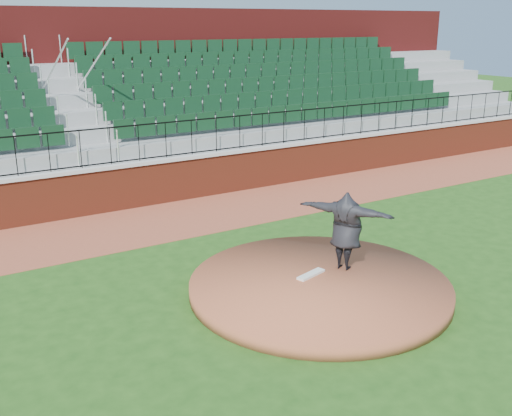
# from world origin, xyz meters

# --- Properties ---
(ground) EXTENTS (90.00, 90.00, 0.00)m
(ground) POSITION_xyz_m (0.00, 0.00, 0.00)
(ground) COLOR #1E4614
(ground) RESTS_ON ground
(warning_track) EXTENTS (34.00, 3.20, 0.01)m
(warning_track) POSITION_xyz_m (0.00, 5.40, 0.01)
(warning_track) COLOR brown
(warning_track) RESTS_ON ground
(field_wall) EXTENTS (34.00, 0.35, 1.20)m
(field_wall) POSITION_xyz_m (0.00, 7.00, 0.60)
(field_wall) COLOR maroon
(field_wall) RESTS_ON ground
(wall_cap) EXTENTS (34.00, 0.45, 0.10)m
(wall_cap) POSITION_xyz_m (0.00, 7.00, 1.25)
(wall_cap) COLOR #B7B7B7
(wall_cap) RESTS_ON field_wall
(wall_railing) EXTENTS (34.00, 0.05, 1.00)m
(wall_railing) POSITION_xyz_m (0.00, 7.00, 1.80)
(wall_railing) COLOR black
(wall_railing) RESTS_ON wall_cap
(seating_stands) EXTENTS (34.00, 5.10, 4.60)m
(seating_stands) POSITION_xyz_m (0.00, 9.72, 2.30)
(seating_stands) COLOR gray
(seating_stands) RESTS_ON ground
(concourse_wall) EXTENTS (34.00, 0.50, 5.50)m
(concourse_wall) POSITION_xyz_m (0.00, 12.52, 2.75)
(concourse_wall) COLOR maroon
(concourse_wall) RESTS_ON ground
(pitchers_mound) EXTENTS (5.01, 5.01, 0.25)m
(pitchers_mound) POSITION_xyz_m (0.34, -0.27, 0.12)
(pitchers_mound) COLOR brown
(pitchers_mound) RESTS_ON ground
(pitching_rubber) EXTENTS (0.71, 0.35, 0.05)m
(pitching_rubber) POSITION_xyz_m (0.34, 0.01, 0.27)
(pitching_rubber) COLOR silver
(pitching_rubber) RESTS_ON pitchers_mound
(pitcher) EXTENTS (1.38, 1.99, 1.60)m
(pitcher) POSITION_xyz_m (1.15, -0.04, 1.05)
(pitcher) COLOR black
(pitcher) RESTS_ON pitchers_mound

